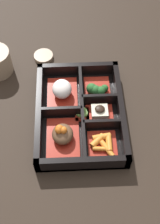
# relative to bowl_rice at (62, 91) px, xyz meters

# --- Properties ---
(ground_plane) EXTENTS (3.00, 3.00, 0.00)m
(ground_plane) POSITION_rel_bowl_rice_xyz_m (-0.07, -0.05, -0.03)
(ground_plane) COLOR black
(bento_base) EXTENTS (0.30, 0.22, 0.01)m
(bento_base) POSITION_rel_bowl_rice_xyz_m (-0.07, -0.05, -0.03)
(bento_base) COLOR black
(bento_base) RESTS_ON ground_plane
(bento_rim) EXTENTS (0.30, 0.22, 0.05)m
(bento_rim) POSITION_rel_bowl_rice_xyz_m (-0.07, -0.05, -0.01)
(bento_rim) COLOR black
(bento_rim) RESTS_ON ground_plane
(bowl_stew) EXTENTS (0.12, 0.08, 0.05)m
(bowl_stew) POSITION_rel_bowl_rice_xyz_m (-0.14, 0.00, -0.00)
(bowl_stew) COLOR maroon
(bowl_stew) RESTS_ON bento_base
(bowl_rice) EXTENTS (0.12, 0.08, 0.05)m
(bowl_rice) POSITION_rel_bowl_rice_xyz_m (0.00, 0.00, 0.00)
(bowl_rice) COLOR maroon
(bowl_rice) RESTS_ON bento_base
(bowl_carrots) EXTENTS (0.08, 0.07, 0.02)m
(bowl_carrots) POSITION_rel_bowl_rice_xyz_m (-0.16, -0.10, -0.01)
(bowl_carrots) COLOR maroon
(bowl_carrots) RESTS_ON bento_base
(bowl_tofu) EXTENTS (0.06, 0.07, 0.03)m
(bowl_tofu) POSITION_rel_bowl_rice_xyz_m (-0.07, -0.10, -0.01)
(bowl_tofu) COLOR maroon
(bowl_tofu) RESTS_ON bento_base
(bowl_greens) EXTENTS (0.08, 0.07, 0.03)m
(bowl_greens) POSITION_rel_bowl_rice_xyz_m (0.01, -0.09, -0.01)
(bowl_greens) COLOR maroon
(bowl_greens) RESTS_ON bento_base
(bowl_pickles) EXTENTS (0.04, 0.04, 0.01)m
(bowl_pickles) POSITION_rel_bowl_rice_xyz_m (-0.07, -0.05, -0.01)
(bowl_pickles) COLOR maroon
(bowl_pickles) RESTS_ON bento_base
(sauce_dish) EXTENTS (0.06, 0.06, 0.01)m
(sauce_dish) POSITION_rel_bowl_rice_xyz_m (0.15, 0.06, -0.02)
(sauce_dish) COLOR gray
(sauce_dish) RESTS_ON ground_plane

